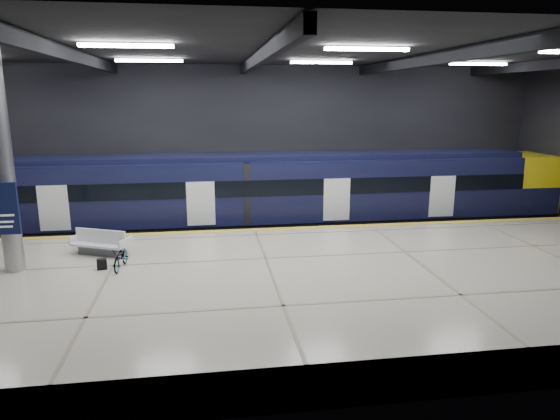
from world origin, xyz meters
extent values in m
plane|color=black|center=(0.00, 0.00, 0.00)|extent=(30.00, 30.00, 0.00)
cube|color=black|center=(0.00, 8.00, 4.00)|extent=(30.00, 0.10, 8.00)
cube|color=black|center=(0.00, -8.00, 4.00)|extent=(30.00, 0.10, 8.00)
cube|color=black|center=(0.00, 0.00, 8.00)|extent=(30.00, 16.00, 0.10)
cube|color=black|center=(-6.00, 0.00, 7.75)|extent=(0.25, 16.00, 0.40)
cube|color=black|center=(0.00, 0.00, 7.75)|extent=(0.25, 16.00, 0.40)
cube|color=black|center=(6.00, 0.00, 7.75)|extent=(0.25, 16.00, 0.40)
cube|color=white|center=(-4.00, -2.00, 7.88)|extent=(2.60, 0.18, 0.10)
cube|color=white|center=(3.00, -2.00, 7.88)|extent=(2.60, 0.18, 0.10)
cube|color=white|center=(-4.00, 4.00, 7.88)|extent=(2.60, 0.18, 0.10)
cube|color=white|center=(3.00, 4.00, 7.88)|extent=(2.60, 0.18, 0.10)
cube|color=white|center=(10.00, 4.00, 7.88)|extent=(2.60, 0.18, 0.10)
cube|color=beige|center=(0.00, -2.50, 0.55)|extent=(30.00, 11.00, 1.10)
cube|color=gold|center=(0.00, 2.75, 1.11)|extent=(30.00, 0.40, 0.01)
cube|color=gray|center=(0.00, 4.78, 0.08)|extent=(30.00, 0.08, 0.16)
cube|color=gray|center=(0.00, 6.22, 0.08)|extent=(30.00, 0.08, 0.16)
cube|color=black|center=(0.82, 5.50, 0.55)|extent=(24.00, 2.58, 0.80)
cube|color=black|center=(0.82, 5.50, 2.33)|extent=(24.00, 2.80, 2.75)
cube|color=black|center=(0.82, 5.50, 3.82)|extent=(24.00, 2.30, 0.24)
cube|color=black|center=(0.82, 4.09, 2.60)|extent=(24.00, 0.04, 0.70)
cube|color=white|center=(3.82, 4.08, 2.00)|extent=(1.20, 0.05, 1.90)
cube|color=yellow|center=(13.82, 5.50, 2.33)|extent=(2.00, 2.80, 2.75)
cube|color=black|center=(14.12, 5.50, 2.50)|extent=(1.60, 2.38, 0.80)
cube|color=#595B60|center=(-5.62, 0.32, 1.25)|extent=(1.63, 1.09, 0.29)
cube|color=silver|center=(-5.62, 0.32, 1.47)|extent=(2.12, 1.57, 0.08)
cube|color=silver|center=(-5.62, 0.32, 1.75)|extent=(1.81, 0.88, 0.49)
cube|color=silver|center=(-6.51, 0.72, 1.59)|extent=(0.40, 0.78, 0.29)
cube|color=silver|center=(-4.73, -0.09, 1.59)|extent=(0.40, 0.78, 0.29)
imported|color=#99999E|center=(-4.69, -1.34, 1.47)|extent=(0.65, 1.46, 0.74)
cube|color=black|center=(-5.29, -1.34, 1.28)|extent=(0.33, 0.23, 0.35)
cylinder|color=#9EA0A5|center=(-8.00, -1.00, 4.55)|extent=(0.60, 0.60, 6.90)
cube|color=#0F1539|center=(-8.00, -1.42, 3.20)|extent=(0.90, 0.12, 1.60)
camera|label=1|loc=(-1.89, -17.11, 6.48)|focal=32.00mm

